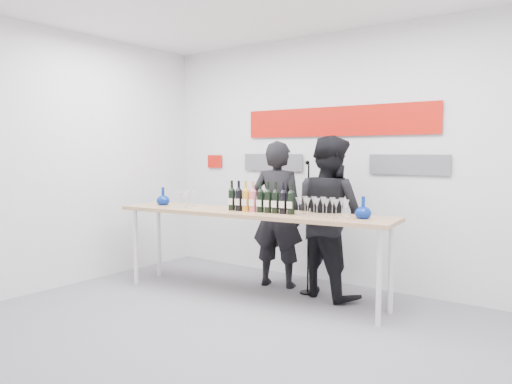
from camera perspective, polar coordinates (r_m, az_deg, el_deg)
ground at (r=4.68m, az=-2.88°, el=-15.26°), size 5.00×5.00×0.00m
back_wall at (r=6.08m, az=9.09°, el=3.72°), size 5.00×0.04×3.00m
signage at (r=6.08m, az=8.53°, el=6.61°), size 3.38×0.02×0.79m
tasting_table at (r=5.41m, az=-0.63°, el=-2.96°), size 3.21×1.00×0.95m
wine_bottles at (r=5.29m, az=0.51°, el=-0.55°), size 0.80×0.17×0.33m
decanter_left at (r=6.13m, az=-10.58°, el=-0.46°), size 0.16×0.16×0.21m
decanter_right at (r=4.91m, az=12.15°, el=-1.74°), size 0.16×0.16×0.21m
glasses_left at (r=5.88m, az=-8.04°, el=-0.79°), size 0.18×0.23×0.18m
glasses_right at (r=5.02m, az=7.59°, el=-1.72°), size 0.58×0.27×0.18m
presenter_left at (r=5.87m, az=2.45°, el=-2.54°), size 0.71×0.56×1.72m
presenter_right at (r=5.52m, az=8.33°, el=-2.81°), size 1.00×0.87×1.76m
mic_stand at (r=5.64m, az=5.94°, el=-7.00°), size 0.17×0.17×1.50m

